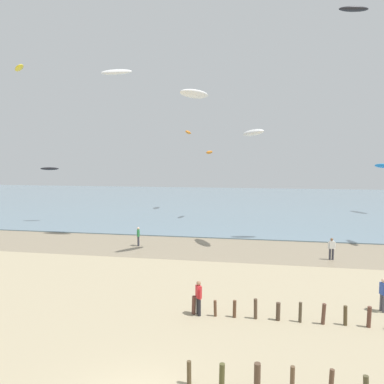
{
  "coord_description": "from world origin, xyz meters",
  "views": [
    {
      "loc": [
        3.56,
        -9.68,
        7.5
      ],
      "look_at": [
        -0.29,
        11.34,
        5.74
      ],
      "focal_mm": 33.69,
      "sensor_mm": 36.0,
      "label": 1
    }
  ],
  "objects_px": {
    "person_nearest_camera": "(138,236)",
    "person_left_flank": "(199,297)",
    "kite_aloft_2": "(50,169)",
    "kite_aloft_6": "(19,68)",
    "kite_aloft_3": "(194,94)",
    "kite_aloft_12": "(116,72)",
    "kite_aloft_11": "(209,152)",
    "person_right_flank": "(383,294)",
    "kite_aloft_1": "(253,133)",
    "kite_aloft_5": "(384,166)",
    "kite_aloft_4": "(188,132)",
    "kite_aloft_8": "(354,9)",
    "person_by_waterline": "(332,248)"
  },
  "relations": [
    {
      "from": "person_nearest_camera",
      "to": "person_left_flank",
      "type": "relative_size",
      "value": 1.0
    },
    {
      "from": "kite_aloft_2",
      "to": "kite_aloft_6",
      "type": "relative_size",
      "value": 0.95
    },
    {
      "from": "person_left_flank",
      "to": "kite_aloft_3",
      "type": "height_order",
      "value": "kite_aloft_3"
    },
    {
      "from": "kite_aloft_6",
      "to": "kite_aloft_12",
      "type": "xyz_separation_m",
      "value": [
        8.21,
        3.06,
        -0.01
      ]
    },
    {
      "from": "person_nearest_camera",
      "to": "kite_aloft_2",
      "type": "distance_m",
      "value": 18.83
    },
    {
      "from": "kite_aloft_2",
      "to": "kite_aloft_11",
      "type": "relative_size",
      "value": 0.96
    },
    {
      "from": "person_right_flank",
      "to": "kite_aloft_2",
      "type": "distance_m",
      "value": 38.65
    },
    {
      "from": "kite_aloft_11",
      "to": "kite_aloft_3",
      "type": "bearing_deg",
      "value": -170.83
    },
    {
      "from": "kite_aloft_1",
      "to": "kite_aloft_5",
      "type": "distance_m",
      "value": 30.33
    },
    {
      "from": "kite_aloft_12",
      "to": "kite_aloft_4",
      "type": "bearing_deg",
      "value": -97.35
    },
    {
      "from": "kite_aloft_1",
      "to": "kite_aloft_4",
      "type": "bearing_deg",
      "value": 176.37
    },
    {
      "from": "kite_aloft_5",
      "to": "kite_aloft_8",
      "type": "height_order",
      "value": "kite_aloft_8"
    },
    {
      "from": "kite_aloft_4",
      "to": "kite_aloft_12",
      "type": "height_order",
      "value": "kite_aloft_12"
    },
    {
      "from": "kite_aloft_2",
      "to": "kite_aloft_4",
      "type": "bearing_deg",
      "value": -148.91
    },
    {
      "from": "kite_aloft_2",
      "to": "kite_aloft_6",
      "type": "height_order",
      "value": "kite_aloft_6"
    },
    {
      "from": "kite_aloft_4",
      "to": "kite_aloft_6",
      "type": "distance_m",
      "value": 27.55
    },
    {
      "from": "kite_aloft_2",
      "to": "kite_aloft_12",
      "type": "bearing_deg",
      "value": 134.7
    },
    {
      "from": "kite_aloft_2",
      "to": "person_nearest_camera",
      "type": "bearing_deg",
      "value": 131.27
    },
    {
      "from": "kite_aloft_1",
      "to": "kite_aloft_8",
      "type": "relative_size",
      "value": 1.32
    },
    {
      "from": "person_nearest_camera",
      "to": "kite_aloft_8",
      "type": "height_order",
      "value": "kite_aloft_8"
    },
    {
      "from": "kite_aloft_3",
      "to": "kite_aloft_6",
      "type": "height_order",
      "value": "kite_aloft_6"
    },
    {
      "from": "person_by_waterline",
      "to": "kite_aloft_5",
      "type": "relative_size",
      "value": 0.48
    },
    {
      "from": "person_nearest_camera",
      "to": "kite_aloft_1",
      "type": "height_order",
      "value": "kite_aloft_1"
    },
    {
      "from": "person_right_flank",
      "to": "kite_aloft_11",
      "type": "height_order",
      "value": "kite_aloft_11"
    },
    {
      "from": "person_by_waterline",
      "to": "kite_aloft_5",
      "type": "height_order",
      "value": "kite_aloft_5"
    },
    {
      "from": "person_by_waterline",
      "to": "kite_aloft_6",
      "type": "distance_m",
      "value": 31.44
    },
    {
      "from": "kite_aloft_12",
      "to": "kite_aloft_1",
      "type": "bearing_deg",
      "value": 174.41
    },
    {
      "from": "kite_aloft_11",
      "to": "kite_aloft_12",
      "type": "height_order",
      "value": "kite_aloft_12"
    },
    {
      "from": "person_nearest_camera",
      "to": "kite_aloft_2",
      "type": "xyz_separation_m",
      "value": [
        -14.81,
        10.07,
        5.81
      ]
    },
    {
      "from": "person_by_waterline",
      "to": "kite_aloft_6",
      "type": "xyz_separation_m",
      "value": [
        -27.44,
        1.76,
        15.26
      ]
    },
    {
      "from": "kite_aloft_4",
      "to": "kite_aloft_5",
      "type": "bearing_deg",
      "value": 86.94
    },
    {
      "from": "kite_aloft_1",
      "to": "kite_aloft_4",
      "type": "relative_size",
      "value": 1.24
    },
    {
      "from": "kite_aloft_2",
      "to": "kite_aloft_11",
      "type": "bearing_deg",
      "value": -176.17
    },
    {
      "from": "kite_aloft_2",
      "to": "kite_aloft_5",
      "type": "height_order",
      "value": "kite_aloft_5"
    },
    {
      "from": "kite_aloft_1",
      "to": "kite_aloft_12",
      "type": "xyz_separation_m",
      "value": [
        -13.09,
        1.28,
        6.07
      ]
    },
    {
      "from": "person_right_flank",
      "to": "kite_aloft_2",
      "type": "xyz_separation_m",
      "value": [
        -31.58,
        21.52,
        5.81
      ]
    },
    {
      "from": "person_right_flank",
      "to": "kite_aloft_11",
      "type": "bearing_deg",
      "value": 114.27
    },
    {
      "from": "kite_aloft_6",
      "to": "kite_aloft_1",
      "type": "bearing_deg",
      "value": -127.09
    },
    {
      "from": "kite_aloft_5",
      "to": "kite_aloft_8",
      "type": "xyz_separation_m",
      "value": [
        -9.9,
        -21.62,
        13.84
      ]
    },
    {
      "from": "person_nearest_camera",
      "to": "kite_aloft_6",
      "type": "bearing_deg",
      "value": 179.89
    },
    {
      "from": "kite_aloft_1",
      "to": "kite_aloft_8",
      "type": "height_order",
      "value": "kite_aloft_8"
    },
    {
      "from": "person_left_flank",
      "to": "kite_aloft_6",
      "type": "distance_m",
      "value": 27.87
    },
    {
      "from": "person_nearest_camera",
      "to": "kite_aloft_12",
      "type": "bearing_deg",
      "value": 134.98
    },
    {
      "from": "kite_aloft_8",
      "to": "person_left_flank",
      "type": "bearing_deg",
      "value": -133.36
    },
    {
      "from": "kite_aloft_6",
      "to": "person_nearest_camera",
      "type": "bearing_deg",
      "value": -131.97
    },
    {
      "from": "person_right_flank",
      "to": "kite_aloft_12",
      "type": "height_order",
      "value": "kite_aloft_12"
    },
    {
      "from": "person_by_waterline",
      "to": "person_left_flank",
      "type": "relative_size",
      "value": 1.0
    },
    {
      "from": "kite_aloft_3",
      "to": "kite_aloft_5",
      "type": "bearing_deg",
      "value": 178.21
    },
    {
      "from": "kite_aloft_5",
      "to": "person_left_flank",
      "type": "bearing_deg",
      "value": 127.81
    },
    {
      "from": "person_nearest_camera",
      "to": "kite_aloft_5",
      "type": "height_order",
      "value": "kite_aloft_5"
    }
  ]
}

